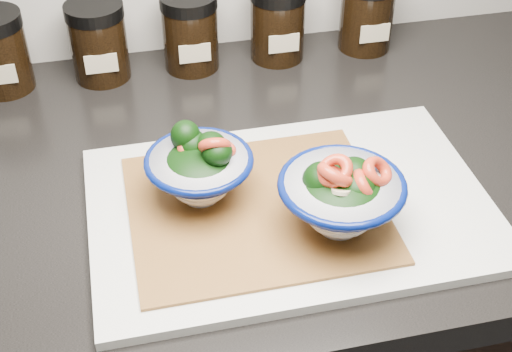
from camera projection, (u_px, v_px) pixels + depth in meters
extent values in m
cube|color=black|center=(281.00, 167.00, 0.91)|extent=(3.50, 0.60, 0.04)
cube|color=silver|center=(290.00, 207.00, 0.81)|extent=(0.45, 0.30, 0.01)
cube|color=#A57031|center=(256.00, 208.00, 0.79)|extent=(0.28, 0.24, 0.00)
cylinder|color=white|center=(201.00, 193.00, 0.80)|extent=(0.04, 0.04, 0.01)
ellipsoid|color=white|center=(200.00, 184.00, 0.80)|extent=(0.07, 0.07, 0.03)
torus|color=#04114F|center=(199.00, 161.00, 0.78)|extent=(0.12, 0.12, 0.01)
torus|color=#04114F|center=(199.00, 169.00, 0.78)|extent=(0.10, 0.10, 0.00)
ellipsoid|color=black|center=(199.00, 167.00, 0.78)|extent=(0.09, 0.09, 0.04)
ellipsoid|color=black|center=(217.00, 152.00, 0.76)|extent=(0.03, 0.03, 0.03)
cylinder|color=#477233|center=(218.00, 161.00, 0.77)|extent=(0.01, 0.01, 0.02)
ellipsoid|color=black|center=(192.00, 146.00, 0.79)|extent=(0.04, 0.04, 0.04)
cylinder|color=#477233|center=(193.00, 156.00, 0.80)|extent=(0.01, 0.01, 0.02)
ellipsoid|color=black|center=(186.00, 136.00, 0.79)|extent=(0.03, 0.03, 0.04)
cylinder|color=#477233|center=(186.00, 145.00, 0.79)|extent=(0.01, 0.01, 0.02)
ellipsoid|color=black|center=(211.00, 145.00, 0.78)|extent=(0.03, 0.03, 0.03)
cylinder|color=#477233|center=(211.00, 154.00, 0.79)|extent=(0.01, 0.01, 0.02)
torus|color=#C44224|center=(191.00, 147.00, 0.79)|extent=(0.05, 0.05, 0.04)
torus|color=#C44224|center=(215.00, 146.00, 0.76)|extent=(0.04, 0.03, 0.04)
torus|color=#C44224|center=(222.00, 147.00, 0.78)|extent=(0.05, 0.05, 0.03)
cylinder|color=#CCBC8E|center=(205.00, 142.00, 0.78)|extent=(0.02, 0.02, 0.01)
cylinder|color=white|center=(338.00, 222.00, 0.77)|extent=(0.05, 0.05, 0.01)
ellipsoid|color=white|center=(340.00, 212.00, 0.76)|extent=(0.07, 0.07, 0.03)
torus|color=#04114F|center=(342.00, 185.00, 0.73)|extent=(0.14, 0.14, 0.01)
torus|color=#04114F|center=(341.00, 195.00, 0.74)|extent=(0.11, 0.11, 0.00)
ellipsoid|color=black|center=(341.00, 192.00, 0.74)|extent=(0.10, 0.10, 0.04)
ellipsoid|color=black|center=(322.00, 181.00, 0.74)|extent=(0.04, 0.04, 0.04)
cylinder|color=#477233|center=(321.00, 192.00, 0.75)|extent=(0.01, 0.02, 0.03)
ellipsoid|color=black|center=(354.00, 172.00, 0.74)|extent=(0.04, 0.04, 0.03)
cylinder|color=#477233|center=(353.00, 182.00, 0.75)|extent=(0.01, 0.01, 0.03)
ellipsoid|color=black|center=(357.00, 188.00, 0.73)|extent=(0.04, 0.04, 0.03)
cylinder|color=#477233|center=(355.00, 199.00, 0.74)|extent=(0.02, 0.02, 0.03)
torus|color=#C44224|center=(335.00, 171.00, 0.72)|extent=(0.06, 0.05, 0.04)
torus|color=#C44224|center=(335.00, 175.00, 0.72)|extent=(0.05, 0.06, 0.04)
torus|color=#C44224|center=(364.00, 184.00, 0.73)|extent=(0.04, 0.05, 0.05)
torus|color=#C44224|center=(377.00, 172.00, 0.73)|extent=(0.04, 0.05, 0.05)
cylinder|color=#CCBC8E|center=(341.00, 191.00, 0.71)|extent=(0.02, 0.02, 0.01)
cylinder|color=black|center=(0.00, 58.00, 0.99)|extent=(0.08, 0.08, 0.09)
cylinder|color=black|center=(99.00, 47.00, 1.01)|extent=(0.08, 0.08, 0.09)
cylinder|color=black|center=(94.00, 10.00, 0.97)|extent=(0.08, 0.08, 0.02)
cube|color=#C6B793|center=(101.00, 64.00, 0.98)|extent=(0.04, 0.00, 0.03)
cylinder|color=black|center=(191.00, 37.00, 1.03)|extent=(0.08, 0.08, 0.09)
cylinder|color=black|center=(188.00, 1.00, 0.99)|extent=(0.08, 0.08, 0.02)
cube|color=#C6B793|center=(195.00, 53.00, 1.00)|extent=(0.04, 0.00, 0.03)
cylinder|color=black|center=(277.00, 28.00, 1.05)|extent=(0.08, 0.08, 0.09)
cube|color=#C6B793|center=(284.00, 43.00, 1.03)|extent=(0.05, 0.00, 0.03)
cylinder|color=black|center=(366.00, 19.00, 1.08)|extent=(0.08, 0.08, 0.09)
cube|color=#C6B793|center=(375.00, 33.00, 1.05)|extent=(0.04, 0.00, 0.03)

